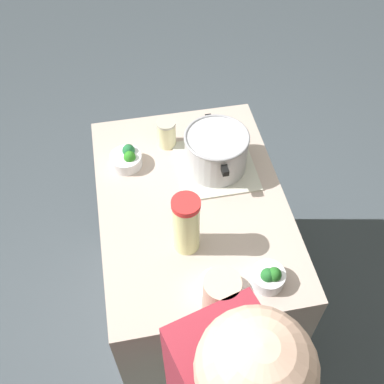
% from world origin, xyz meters
% --- Properties ---
extents(ground_plane, '(8.00, 8.00, 0.00)m').
position_xyz_m(ground_plane, '(0.00, 0.00, 0.00)').
color(ground_plane, '#434C53').
extents(counter_slab, '(1.02, 0.73, 0.92)m').
position_xyz_m(counter_slab, '(0.00, 0.00, 0.46)').
color(counter_slab, '#B7A396').
rests_on(counter_slab, ground_plane).
extents(dish_cloth, '(0.33, 0.32, 0.01)m').
position_xyz_m(dish_cloth, '(-0.16, 0.13, 0.92)').
color(dish_cloth, beige).
rests_on(dish_cloth, counter_slab).
extents(cooking_pot, '(0.33, 0.26, 0.17)m').
position_xyz_m(cooking_pot, '(-0.16, 0.13, 1.01)').
color(cooking_pot, '#B7B7BC').
rests_on(cooking_pot, dish_cloth).
extents(lemonade_pitcher, '(0.10, 0.10, 0.25)m').
position_xyz_m(lemonade_pitcher, '(0.20, -0.06, 1.04)').
color(lemonade_pitcher, '#E9E899').
rests_on(lemonade_pitcher, counter_slab).
extents(mason_jar, '(0.08, 0.08, 0.13)m').
position_xyz_m(mason_jar, '(-0.32, -0.05, 0.98)').
color(mason_jar, beige).
rests_on(mason_jar, counter_slab).
extents(broccoli_bowl_front, '(0.13, 0.13, 0.08)m').
position_xyz_m(broccoli_bowl_front, '(-0.24, -0.23, 0.95)').
color(broccoli_bowl_front, silver).
rests_on(broccoli_bowl_front, counter_slab).
extents(broccoli_bowl_center, '(0.12, 0.12, 0.09)m').
position_xyz_m(broccoli_bowl_center, '(0.40, 0.19, 0.95)').
color(broccoli_bowl_center, silver).
rests_on(broccoli_bowl_center, counter_slab).
extents(broccoli_bowl_back, '(0.14, 0.14, 0.08)m').
position_xyz_m(broccoli_bowl_back, '(0.41, 0.01, 0.95)').
color(broccoli_bowl_back, silver).
rests_on(broccoli_bowl_back, counter_slab).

